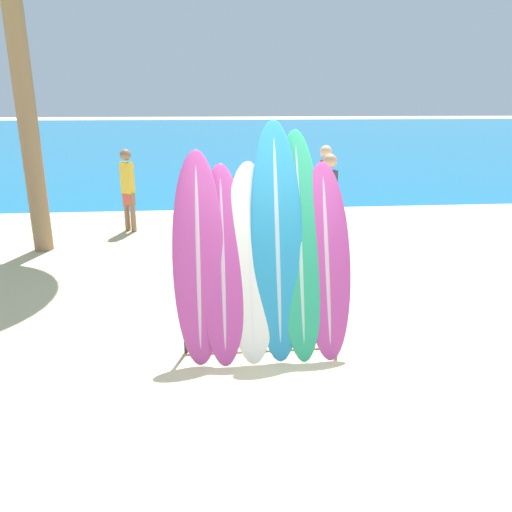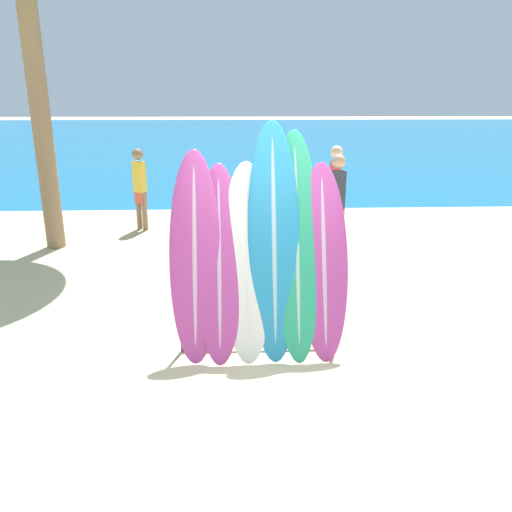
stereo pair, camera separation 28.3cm
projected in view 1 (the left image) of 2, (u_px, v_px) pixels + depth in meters
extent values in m
plane|color=beige|center=(293.00, 363.00, 5.22)|extent=(160.00, 160.00, 0.00)
cube|color=#146693|center=(218.00, 134.00, 40.48)|extent=(120.00, 60.00, 0.00)
cube|color=white|center=(244.00, 212.00, 12.26)|extent=(120.00, 0.60, 0.01)
cylinder|color=#28282D|center=(185.00, 318.00, 5.32)|extent=(0.04, 0.04, 0.81)
cylinder|color=#28282D|center=(339.00, 312.00, 5.47)|extent=(0.04, 0.04, 0.81)
cylinder|color=#28282D|center=(263.00, 282.00, 5.28)|extent=(1.72, 0.04, 0.04)
cylinder|color=#28282D|center=(263.00, 339.00, 5.48)|extent=(1.72, 0.04, 0.04)
ellipsoid|color=#B23D8E|center=(198.00, 257.00, 5.19)|extent=(0.54, 0.81, 2.15)
ellipsoid|color=#CAA1BE|center=(198.00, 257.00, 5.19)|extent=(0.10, 0.79, 2.07)
ellipsoid|color=#B23D8E|center=(223.00, 263.00, 5.23)|extent=(0.50, 0.89, 2.00)
ellipsoid|color=#CAA1BE|center=(223.00, 263.00, 5.23)|extent=(0.09, 0.86, 1.93)
ellipsoid|color=silver|center=(251.00, 261.00, 5.26)|extent=(0.55, 0.85, 2.02)
ellipsoid|color=silver|center=(251.00, 261.00, 5.26)|extent=(0.10, 0.82, 1.94)
ellipsoid|color=teal|center=(277.00, 240.00, 5.27)|extent=(0.56, 0.93, 2.45)
ellipsoid|color=#98BACC|center=(277.00, 240.00, 5.27)|extent=(0.10, 0.91, 2.36)
ellipsoid|color=#289E70|center=(300.00, 243.00, 5.31)|extent=(0.50, 1.00, 2.35)
ellipsoid|color=#9AC3B3|center=(300.00, 243.00, 5.31)|extent=(0.09, 0.97, 2.26)
ellipsoid|color=#B23D8E|center=(326.00, 260.00, 5.33)|extent=(0.52, 0.83, 2.01)
ellipsoid|color=#CAA1BE|center=(326.00, 260.00, 5.33)|extent=(0.09, 0.80, 1.93)
cylinder|color=beige|center=(322.00, 216.00, 9.95)|extent=(0.12, 0.12, 0.85)
cylinder|color=beige|center=(324.00, 214.00, 10.12)|extent=(0.12, 0.12, 0.85)
cube|color=#385693|center=(324.00, 200.00, 9.95)|extent=(0.23, 0.28, 0.26)
cube|color=#DB3842|center=(325.00, 177.00, 9.81)|extent=(0.26, 0.31, 0.67)
sphere|color=beige|center=(326.00, 152.00, 9.66)|extent=(0.24, 0.24, 0.24)
cylinder|color=tan|center=(332.00, 231.00, 8.83)|extent=(0.12, 0.12, 0.84)
cylinder|color=tan|center=(322.00, 231.00, 8.81)|extent=(0.12, 0.12, 0.84)
cube|color=#CC4C3D|center=(328.00, 215.00, 8.73)|extent=(0.24, 0.15, 0.25)
cube|color=#2D333D|center=(329.00, 189.00, 8.60)|extent=(0.26, 0.17, 0.66)
sphere|color=tan|center=(330.00, 161.00, 8.45)|extent=(0.24, 0.24, 0.24)
cylinder|color=#846047|center=(127.00, 212.00, 10.42)|extent=(0.11, 0.11, 0.80)
cylinder|color=#846047|center=(133.00, 213.00, 10.33)|extent=(0.11, 0.11, 0.80)
cube|color=#CC4C3D|center=(129.00, 199.00, 10.29)|extent=(0.27, 0.25, 0.24)
cube|color=gold|center=(127.00, 178.00, 10.16)|extent=(0.29, 0.27, 0.63)
sphere|color=#846047|center=(125.00, 155.00, 10.02)|extent=(0.23, 0.23, 0.23)
cylinder|color=beige|center=(285.00, 238.00, 8.35)|extent=(0.12, 0.12, 0.84)
cylinder|color=beige|center=(291.00, 241.00, 8.21)|extent=(0.12, 0.12, 0.84)
cube|color=#CC4C3D|center=(288.00, 222.00, 8.19)|extent=(0.25, 0.28, 0.25)
cube|color=#42996B|center=(289.00, 194.00, 8.05)|extent=(0.27, 0.30, 0.66)
sphere|color=beige|center=(289.00, 164.00, 7.91)|extent=(0.24, 0.24, 0.24)
cylinder|color=#896B4C|center=(27.00, 119.00, 8.50)|extent=(0.33, 0.33, 4.63)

